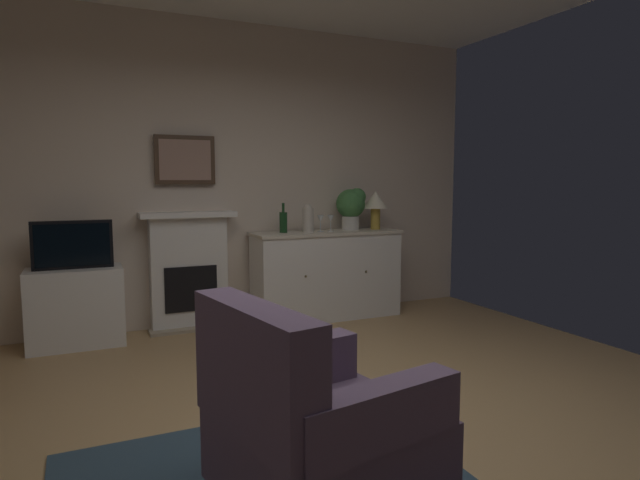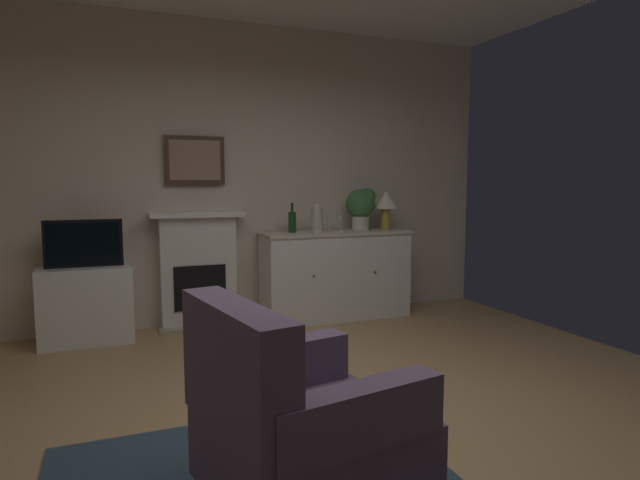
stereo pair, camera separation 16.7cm
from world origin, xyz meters
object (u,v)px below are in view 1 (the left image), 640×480
tv_cabinet (76,307)px  tv_set (73,245)px  table_lamp (376,203)px  fireplace_unit (189,271)px  armchair (313,426)px  wine_bottle (283,222)px  potted_plant_small (352,205)px  framed_picture (185,160)px  wine_glass_left (320,219)px  sideboard_cabinet (326,274)px  vase_decorative (308,218)px  wine_glass_center (331,219)px

tv_cabinet → tv_set: size_ratio=1.21×
table_lamp → tv_set: size_ratio=0.65×
fireplace_unit → armchair: 3.11m
wine_bottle → potted_plant_small: 0.77m
framed_picture → tv_cabinet: size_ratio=0.73×
table_lamp → wine_glass_left: (-0.64, -0.02, -0.16)m
tv_set → table_lamp: bearing=0.2°
fireplace_unit → potted_plant_small: potted_plant_small is taller
table_lamp → potted_plant_small: potted_plant_small is taller
wine_glass_left → sideboard_cabinet: bearing=11.9°
table_lamp → vase_decorative: 0.80m
framed_picture → wine_glass_left: size_ratio=3.33×
vase_decorative → potted_plant_small: (0.53, 0.10, 0.12)m
framed_picture → vase_decorative: framed_picture is taller
tv_set → wine_glass_left: bearing=-0.2°
tv_set → armchair: bearing=-73.0°
table_lamp → potted_plant_small: (-0.26, 0.05, -0.02)m
table_lamp → vase_decorative: table_lamp is taller
potted_plant_small → armchair: potted_plant_small is taller
sideboard_cabinet → armchair: size_ratio=1.62×
potted_plant_small → armchair: (-1.73, -2.97, -0.76)m
wine_glass_center → sideboard_cabinet: bearing=149.3°
potted_plant_small → armchair: 3.52m
wine_glass_left → potted_plant_small: size_ratio=0.38×
vase_decorative → tv_cabinet: bearing=178.2°
wine_bottle → tv_cabinet: 1.98m
fireplace_unit → tv_cabinet: bearing=-170.6°
wine_bottle → tv_set: size_ratio=0.47×
framed_picture → table_lamp: (1.91, -0.22, -0.42)m
vase_decorative → tv_cabinet: 2.21m
fireplace_unit → table_lamp: table_lamp is taller
wine_bottle → vase_decorative: size_ratio=1.03×
armchair → wine_bottle: bearing=71.7°
sideboard_cabinet → vase_decorative: (-0.22, -0.05, 0.58)m
wine_glass_center → vase_decorative: bearing=-173.7°
sideboard_cabinet → vase_decorative: bearing=-167.3°
sideboard_cabinet → wine_glass_left: (-0.07, -0.02, 0.56)m
table_lamp → sideboard_cabinet: bearing=-180.0°
table_lamp → armchair: (-1.99, -2.92, -0.78)m
fireplace_unit → tv_set: bearing=-169.2°
sideboard_cabinet → potted_plant_small: (0.31, 0.05, 0.70)m
wine_glass_left → tv_set: bearing=179.8°
framed_picture → potted_plant_small: 1.71m
table_lamp → vase_decorative: size_ratio=1.42×
wine_glass_center → armchair: bearing=-116.7°
table_lamp → armchair: table_lamp is taller
table_lamp → potted_plant_small: 0.26m
wine_glass_center → potted_plant_small: size_ratio=0.38×
wine_glass_left → table_lamp: bearing=1.4°
framed_picture → tv_cabinet: 1.60m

